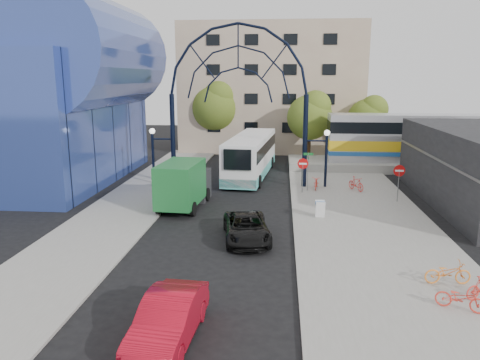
# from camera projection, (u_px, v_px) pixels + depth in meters

# --- Properties ---
(ground) EXTENTS (120.00, 120.00, 0.00)m
(ground) POSITION_uv_depth(u_px,v_px,m) (211.00, 253.00, 22.36)
(ground) COLOR black
(ground) RESTS_ON ground
(sidewalk_east) EXTENTS (8.00, 56.00, 0.12)m
(sidewalk_east) POSITION_uv_depth(u_px,v_px,m) (367.00, 230.00, 25.54)
(sidewalk_east) COLOR gray
(sidewalk_east) RESTS_ON ground
(plaza_west) EXTENTS (5.00, 50.00, 0.12)m
(plaza_west) POSITION_uv_depth(u_px,v_px,m) (121.00, 213.00, 28.74)
(plaza_west) COLOR gray
(plaza_west) RESTS_ON ground
(gateway_arch) EXTENTS (13.64, 0.44, 12.10)m
(gateway_arch) POSITION_uv_depth(u_px,v_px,m) (238.00, 72.00, 34.14)
(gateway_arch) COLOR black
(gateway_arch) RESTS_ON ground
(stop_sign) EXTENTS (0.80, 0.07, 2.50)m
(stop_sign) POSITION_uv_depth(u_px,v_px,m) (303.00, 167.00, 33.19)
(stop_sign) COLOR slate
(stop_sign) RESTS_ON sidewalk_east
(do_not_enter_sign) EXTENTS (0.76, 0.07, 2.48)m
(do_not_enter_sign) POSITION_uv_depth(u_px,v_px,m) (399.00, 174.00, 30.71)
(do_not_enter_sign) COLOR slate
(do_not_enter_sign) RESTS_ON sidewalk_east
(street_name_sign) EXTENTS (0.70, 0.70, 2.80)m
(street_name_sign) POSITION_uv_depth(u_px,v_px,m) (308.00, 164.00, 33.71)
(street_name_sign) COLOR slate
(street_name_sign) RESTS_ON sidewalk_east
(sandwich_board) EXTENTS (0.55, 0.61, 0.99)m
(sandwich_board) POSITION_uv_depth(u_px,v_px,m) (320.00, 207.00, 27.53)
(sandwich_board) COLOR white
(sandwich_board) RESTS_ON sidewalk_east
(transit_hall) EXTENTS (16.50, 18.00, 14.50)m
(transit_hall) POSITION_uv_depth(u_px,v_px,m) (46.00, 97.00, 36.83)
(transit_hall) COLOR #314798
(transit_hall) RESTS_ON ground
(commercial_block_east) EXTENTS (6.00, 16.00, 5.00)m
(commercial_block_east) POSITION_uv_depth(u_px,v_px,m) (479.00, 168.00, 30.17)
(commercial_block_east) COLOR black
(commercial_block_east) RESTS_ON ground
(apartment_block) EXTENTS (20.00, 12.10, 14.00)m
(apartment_block) POSITION_uv_depth(u_px,v_px,m) (272.00, 88.00, 54.70)
(apartment_block) COLOR tan
(apartment_block) RESTS_ON ground
(train_platform) EXTENTS (32.00, 5.00, 0.80)m
(train_platform) POSITION_uv_depth(u_px,v_px,m) (468.00, 166.00, 41.94)
(train_platform) COLOR gray
(train_platform) RESTS_ON ground
(train_car) EXTENTS (25.10, 3.05, 4.20)m
(train_car) POSITION_uv_depth(u_px,v_px,m) (471.00, 139.00, 41.41)
(train_car) COLOR #B7B7BC
(train_car) RESTS_ON train_platform
(tree_north_a) EXTENTS (4.48, 4.48, 7.00)m
(tree_north_a) POSITION_uv_depth(u_px,v_px,m) (311.00, 115.00, 46.06)
(tree_north_a) COLOR #382314
(tree_north_a) RESTS_ON ground
(tree_north_b) EXTENTS (5.12, 5.12, 8.00)m
(tree_north_b) POSITION_uv_depth(u_px,v_px,m) (216.00, 105.00, 50.68)
(tree_north_b) COLOR #382314
(tree_north_b) RESTS_ON ground
(tree_north_c) EXTENTS (4.16, 4.16, 6.50)m
(tree_north_c) POSITION_uv_depth(u_px,v_px,m) (369.00, 117.00, 47.56)
(tree_north_c) COLOR #382314
(tree_north_c) RESTS_ON ground
(city_bus) EXTENTS (3.87, 12.59, 3.41)m
(city_bus) POSITION_uv_depth(u_px,v_px,m) (251.00, 155.00, 39.56)
(city_bus) COLOR white
(city_bus) RESTS_ON ground
(green_truck) EXTENTS (2.70, 6.21, 3.06)m
(green_truck) POSITION_uv_depth(u_px,v_px,m) (184.00, 184.00, 29.94)
(green_truck) COLOR black
(green_truck) RESTS_ON ground
(black_suv) EXTENTS (2.97, 5.12, 1.34)m
(black_suv) POSITION_uv_depth(u_px,v_px,m) (246.00, 228.00, 23.94)
(black_suv) COLOR black
(black_suv) RESTS_ON ground
(red_sedan) EXTENTS (1.92, 4.71, 1.52)m
(red_sedan) POSITION_uv_depth(u_px,v_px,m) (168.00, 319.00, 14.71)
(red_sedan) COLOR #B30B1E
(red_sedan) RESTS_ON ground
(bike_near_a) EXTENTS (0.81, 1.84, 0.94)m
(bike_near_a) POSITION_uv_depth(u_px,v_px,m) (316.00, 182.00, 34.65)
(bike_near_a) COLOR #F13D30
(bike_near_a) RESTS_ON sidewalk_east
(bike_near_b) EXTENTS (1.24, 1.69, 1.01)m
(bike_near_b) POSITION_uv_depth(u_px,v_px,m) (356.00, 184.00, 34.09)
(bike_near_b) COLOR red
(bike_near_b) RESTS_ON sidewalk_east
(bike_far_a) EXTENTS (1.81, 1.24, 0.90)m
(bike_far_a) POSITION_uv_depth(u_px,v_px,m) (461.00, 298.00, 16.54)
(bike_far_a) COLOR #F64131
(bike_far_a) RESTS_ON sidewalk_east
(bike_far_c) EXTENTS (1.85, 0.74, 0.96)m
(bike_far_c) POSITION_uv_depth(u_px,v_px,m) (448.00, 273.00, 18.63)
(bike_far_c) COLOR orange
(bike_far_c) RESTS_ON sidewalk_east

